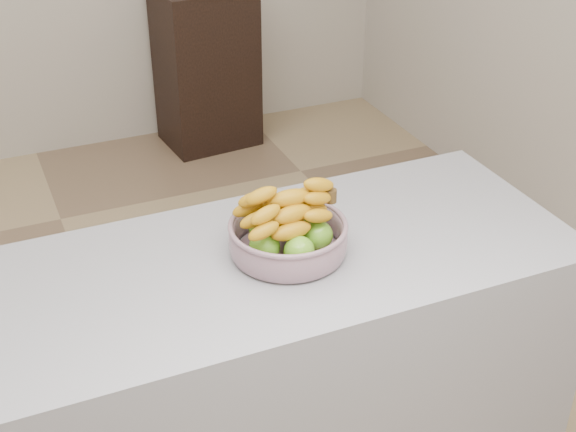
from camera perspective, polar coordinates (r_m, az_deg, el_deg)
ground at (r=2.90m, az=-11.71°, el=-11.77°), size 4.00×4.00×0.00m
cabinet at (r=4.38m, az=-5.83°, el=10.47°), size 0.51×0.42×0.86m
fruit_bowl at (r=1.84m, az=-0.01°, el=-1.28°), size 0.28×0.28×0.17m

